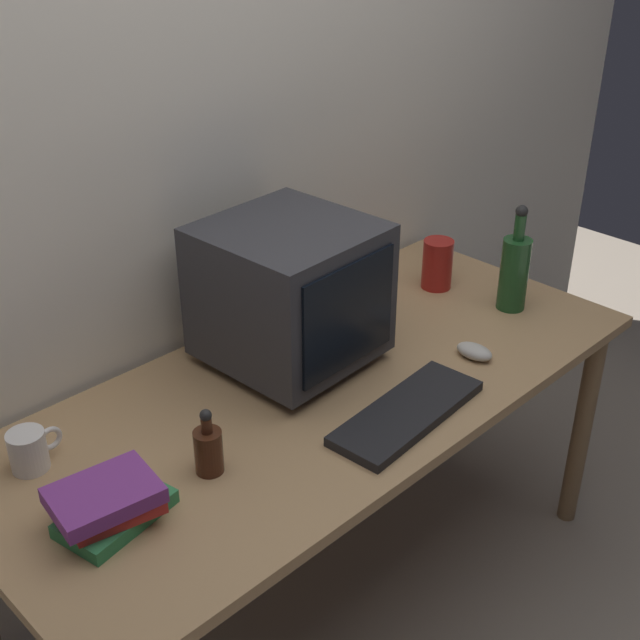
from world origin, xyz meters
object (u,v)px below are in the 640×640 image
at_px(bottle_tall, 514,270).
at_px(book_stack, 110,504).
at_px(bottle_short, 208,449).
at_px(crt_monitor, 290,293).
at_px(mug, 29,450).
at_px(metal_canister, 437,264).
at_px(computer_mouse, 474,351).
at_px(keyboard, 407,412).

relative_size(bottle_tall, book_stack, 1.26).
bearing_deg(bottle_short, crt_monitor, 25.48).
xyz_separation_m(bottle_tall, mug, (-1.33, 0.31, -0.07)).
distance_m(crt_monitor, metal_canister, 0.61).
bearing_deg(crt_monitor, metal_canister, -0.17).
height_order(crt_monitor, computer_mouse, crt_monitor).
bearing_deg(bottle_tall, crt_monitor, 159.98).
height_order(bottle_tall, mug, bottle_tall).
xyz_separation_m(crt_monitor, keyboard, (0.02, -0.37, -0.18)).
xyz_separation_m(keyboard, book_stack, (-0.68, 0.18, 0.03)).
bearing_deg(mug, computer_mouse, -21.09).
relative_size(keyboard, mug, 3.50).
bearing_deg(crt_monitor, bottle_tall, -20.02).
distance_m(crt_monitor, book_stack, 0.70).
bearing_deg(keyboard, book_stack, 160.77).
bearing_deg(computer_mouse, bottle_short, 166.97).
bearing_deg(keyboard, computer_mouse, 3.77).
distance_m(keyboard, mug, 0.83).
bearing_deg(metal_canister, book_stack, -171.31).
height_order(keyboard, metal_canister, metal_canister).
bearing_deg(metal_canister, bottle_short, -168.87).
height_order(crt_monitor, bottle_tall, crt_monitor).
bearing_deg(computer_mouse, mug, 154.94).
height_order(computer_mouse, book_stack, book_stack).
relative_size(computer_mouse, metal_canister, 0.67).
distance_m(computer_mouse, bottle_short, 0.78).
bearing_deg(keyboard, metal_canister, 28.32).
bearing_deg(crt_monitor, computer_mouse, -43.36).
xyz_separation_m(computer_mouse, metal_canister, (0.25, 0.32, 0.06)).
distance_m(crt_monitor, keyboard, 0.41).
xyz_separation_m(bottle_short, book_stack, (-0.23, 0.01, -0.01)).
relative_size(crt_monitor, book_stack, 1.64).
height_order(keyboard, computer_mouse, computer_mouse).
distance_m(bottle_tall, metal_canister, 0.24).
xyz_separation_m(keyboard, bottle_short, (-0.44, 0.17, 0.04)).
bearing_deg(keyboard, crt_monitor, 88.62).
bearing_deg(book_stack, bottle_tall, -1.81).
relative_size(bottle_short, book_stack, 0.63).
distance_m(keyboard, computer_mouse, 0.33).
bearing_deg(book_stack, computer_mouse, -7.50).
xyz_separation_m(computer_mouse, bottle_short, (-0.77, 0.12, 0.04)).
relative_size(bottle_tall, mug, 2.60).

